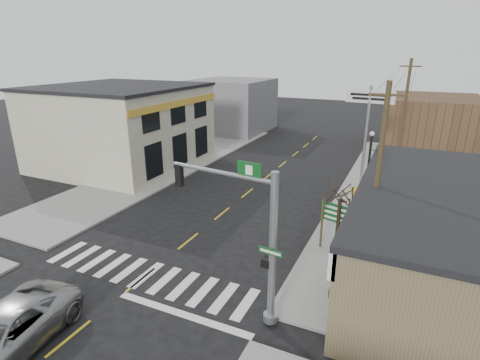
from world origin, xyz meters
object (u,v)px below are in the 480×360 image
at_px(traffic_signal_pole, 254,231).
at_px(lamp_post, 369,169).
at_px(suv, 1,334).
at_px(guide_sign, 335,218).
at_px(fire_hydrant, 337,248).
at_px(utility_pole_far, 403,117).
at_px(dance_center_sign, 369,112).
at_px(bare_tree, 341,189).
at_px(utility_pole_near, 377,180).

relative_size(traffic_signal_pole, lamp_post, 1.14).
distance_m(suv, guide_sign, 14.50).
xyz_separation_m(suv, fire_hydrant, (9.02, 11.08, -0.30)).
xyz_separation_m(guide_sign, utility_pole_far, (2.19, 15.16, 2.92)).
distance_m(traffic_signal_pole, fire_hydrant, 7.07).
xyz_separation_m(guide_sign, dance_center_sign, (-0.10, 11.25, 3.71)).
relative_size(traffic_signal_pole, bare_tree, 1.38).
bearing_deg(utility_pole_far, utility_pole_near, -91.05).
xyz_separation_m(guide_sign, utility_pole_near, (1.82, -1.20, 2.62)).
relative_size(fire_hydrant, utility_pole_near, 0.07).
distance_m(fire_hydrant, utility_pole_near, 4.37).
relative_size(guide_sign, bare_tree, 0.62).
bearing_deg(traffic_signal_pole, utility_pole_far, 86.73).
distance_m(dance_center_sign, bare_tree, 11.73).
xyz_separation_m(suv, utility_pole_far, (10.91, 26.69, 4.03)).
relative_size(lamp_post, dance_center_sign, 0.73).
height_order(bare_tree, utility_pole_near, utility_pole_near).
bearing_deg(suv, utility_pole_near, 36.06).
height_order(traffic_signal_pole, guide_sign, traffic_signal_pole).
height_order(fire_hydrant, utility_pole_near, utility_pole_near).
xyz_separation_m(guide_sign, bare_tree, (0.22, -0.30, 1.70)).
bearing_deg(suv, fire_hydrant, 42.49).
bearing_deg(guide_sign, fire_hydrant, -39.50).
bearing_deg(suv, bare_tree, 43.13).
xyz_separation_m(traffic_signal_pole, dance_center_sign, (1.63, 17.63, 1.84)).
xyz_separation_m(fire_hydrant, bare_tree, (-0.08, 0.15, 3.11)).
relative_size(lamp_post, bare_tree, 1.21).
relative_size(utility_pole_near, utility_pole_far, 0.94).
bearing_deg(traffic_signal_pole, bare_tree, 79.27).
height_order(traffic_signal_pole, utility_pole_near, utility_pole_near).
bearing_deg(utility_pole_far, fire_hydrant, -96.65).
height_order(traffic_signal_pole, utility_pole_far, utility_pole_far).
xyz_separation_m(suv, guide_sign, (8.72, 11.53, 1.10)).
distance_m(traffic_signal_pole, utility_pole_far, 21.92).
bearing_deg(bare_tree, guide_sign, 126.55).
distance_m(guide_sign, utility_pole_near, 3.41).
bearing_deg(utility_pole_far, suv, -111.99).
xyz_separation_m(fire_hydrant, utility_pole_far, (1.89, 15.61, 4.33)).
bearing_deg(guide_sign, traffic_signal_pole, -88.57).
bearing_deg(bare_tree, lamp_post, 81.73).
xyz_separation_m(fire_hydrant, utility_pole_near, (1.52, -0.75, 4.03)).
height_order(dance_center_sign, utility_pole_near, utility_pole_near).
relative_size(suv, dance_center_sign, 0.77).
relative_size(traffic_signal_pole, dance_center_sign, 0.83).
relative_size(suv, guide_sign, 2.08).
bearing_deg(utility_pole_near, traffic_signal_pole, -126.47).
height_order(suv, guide_sign, guide_sign).
distance_m(suv, utility_pole_far, 29.12).
bearing_deg(fire_hydrant, traffic_signal_pole, -108.92).
xyz_separation_m(suv, dance_center_sign, (8.62, 22.78, 4.81)).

